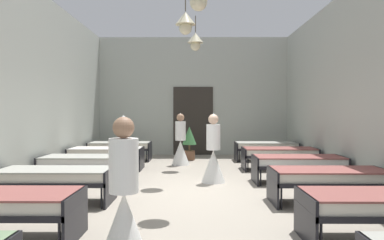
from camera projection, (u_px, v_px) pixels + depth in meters
The scene contains 14 objects.
ground_plane at pixel (192, 194), 6.93m from camera, with size 7.24×12.65×0.10m, color #9E9384.
room_shell at pixel (192, 87), 8.29m from camera, with size 7.04×12.25×4.16m.
bed_left_row_2 at pixel (55, 177), 6.05m from camera, with size 1.90×0.84×0.57m.
bed_right_row_2 at pixel (329, 177), 6.02m from camera, with size 1.90×0.84×0.57m.
bed_left_row_3 at pixel (86, 162), 7.83m from camera, with size 1.90×0.84×0.57m.
bed_right_row_3 at pixel (298, 162), 7.79m from camera, with size 1.90×0.84×0.57m.
bed_left_row_4 at pixel (106, 153), 9.60m from camera, with size 1.90×0.84×0.57m.
bed_right_row_4 at pixel (279, 153), 9.57m from camera, with size 1.90×0.84×0.57m.
bed_left_row_5 at pixel (120, 146), 11.37m from camera, with size 1.90×0.84×0.57m.
bed_right_row_5 at pixel (266, 147), 11.34m from camera, with size 1.90×0.84×0.57m.
nurse_near_aisle at pixel (124, 209), 3.71m from camera, with size 0.52×0.52×1.49m.
nurse_mid_aisle at pixel (213, 158), 7.86m from camera, with size 0.52×0.52×1.49m.
nurse_far_aisle at pixel (180, 146), 10.46m from camera, with size 0.52×0.52×1.49m.
potted_plant at pixel (189, 140), 11.49m from camera, with size 0.45×0.45×1.06m.
Camera 1 is at (0.05, -6.90, 1.52)m, focal length 34.14 mm.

